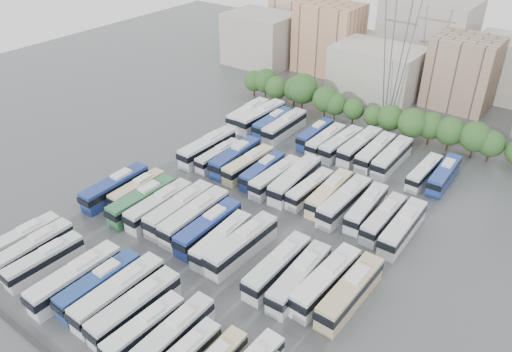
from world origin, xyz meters
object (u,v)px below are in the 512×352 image
Objects in this scene: bus_r2_s1 at (208,147)px; bus_r2_s12 at (384,218)px; bus_r3_s8 at (360,146)px; bus_r3_s0 at (248,114)px; bus_r1_s12 at (326,281)px; bus_r2_s7 at (295,180)px; bus_r3_s12 at (424,172)px; bus_r0_s0 at (22,240)px; bus_r2_s11 at (366,208)px; bus_r2_s2 at (218,156)px; bus_r0_s2 at (45,261)px; bus_r1_s5 at (195,216)px; bus_r2_s8 at (310,189)px; bus_r0_s4 at (75,278)px; bus_r2_s5 at (263,171)px; bus_r3_s5 at (315,134)px; bus_r3_s7 at (341,144)px; bus_r2_s13 at (403,227)px; bus_r1_s11 at (300,278)px; bus_r1_s7 at (222,240)px; bus_r1_s10 at (278,266)px; bus_r0_s9 at (173,335)px; bus_r1_s1 at (138,190)px; electricity_pylon at (399,34)px; bus_r3_s13 at (444,175)px; bus_r2_s3 at (235,157)px; bus_r1_s13 at (350,292)px; bus_r2_s9 at (329,193)px; bus_r1_s6 at (208,227)px; bus_r3_s2 at (273,122)px; bus_r3_s3 at (285,126)px; bus_r1_s0 at (115,187)px; bus_r2_s10 at (344,201)px; bus_r3_s9 at (375,152)px; bus_r0_s8 at (144,329)px; bus_r0_s1 at (34,248)px; bus_r1_s4 at (180,209)px; bus_r2_s4 at (248,164)px; bus_r1_s3 at (160,205)px; bus_r3_s10 at (392,157)px.

bus_r2_s1 is 36.50m from bus_r2_s12.
bus_r3_s0 is at bearing -176.43° from bus_r3_s8.
bus_r1_s12 is at bearing -68.06° from bus_r3_s8.
bus_r2_s7 is 23.29m from bus_r3_s12.
bus_r2_s1 is (3.23, 36.77, 0.28)m from bus_r0_s0.
bus_r2_s2 is at bearing 178.98° from bus_r2_s11.
bus_r2_s12 is (33.19, 36.76, 0.07)m from bus_r0_s2.
bus_r2_s8 is (9.79, 17.73, -0.38)m from bus_r1_s5.
bus_r0_s4 reaches higher than bus_r2_s5.
bus_r3_s7 is (6.41, -0.96, 0.17)m from bus_r3_s5.
bus_r1_s11 is at bearing -110.71° from bus_r2_s13.
bus_r1_s7 is 9.77m from bus_r1_s10.
bus_r0_s9 is 32.26m from bus_r1_s1.
electricity_pylon is 32.36m from bus_r3_s13.
bus_r2_s3 is (6.51, 0.37, -0.13)m from bus_r2_s1.
bus_r1_s13 is 27.01m from bus_r2_s7.
bus_r3_s12 is (9.98, 16.15, -0.20)m from bus_r2_s9.
bus_r3_s8 is (-6.68, 37.38, 0.04)m from bus_r1_s10.
bus_r1_s6 is 1.19× the size of bus_r2_s2.
bus_r3_s13 is at bearing 0.17° from bus_r3_s2.
bus_r2_s3 is at bearing 118.37° from bus_r0_s9.
bus_r1_s5 is 41.50m from bus_r3_s12.
bus_r2_s7 is at bearing -140.42° from bus_r3_s13.
bus_r0_s2 is 41.40m from bus_r1_s13.
bus_r3_s13 is (33.05, 17.31, -0.14)m from bus_r2_s3.
bus_r1_s5 is 1.08× the size of bus_r3_s0.
bus_r3_s3 reaches higher than bus_r2_s11.
bus_r0_s9 is at bearing -29.81° from bus_r1_s0.
bus_r2_s10 reaches higher than bus_r3_s9.
bus_r0_s8 is (19.83, 0.09, -0.04)m from bus_r0_s2.
bus_r3_s8 is (23.10, 54.78, 0.19)m from bus_r0_s1.
bus_r2_s10 is at bearing 40.16° from bus_r1_s4.
electricity_pylon is 29.93m from bus_r3_s3.
bus_r1_s5 is 1.23× the size of bus_r3_s12.
bus_r0_s2 is 0.88× the size of bus_r3_s3.
bus_r1_s6 is 1.06× the size of bus_r2_s11.
bus_r2_s1 is at bearing 125.92° from bus_r0_s9.
bus_r0_s8 is 39.45m from bus_r2_s4.
bus_r0_s8 is at bearing -88.27° from bus_r3_s8.
bus_r1_s0 reaches higher than bus_r1_s7.
bus_r1_s6 is 37.07m from bus_r3_s8.
electricity_pylon reaches higher than bus_r2_s1.
bus_r1_s10 is (23.12, -0.48, 0.00)m from bus_r1_s3.
bus_r0_s9 reaches higher than bus_r2_s11.
bus_r2_s9 is 17.64m from bus_r3_s10.
bus_r1_s10 is at bearing -6.06° from bus_r1_s4.
bus_r0_s8 is at bearing -94.07° from bus_r3_s9.
bus_r1_s12 is 1.16× the size of bus_r2_s5.
bus_r2_s9 is at bearing 53.55° from bus_r0_s1.
bus_r3_s12 is at bearing 1.97° from bus_r3_s7.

